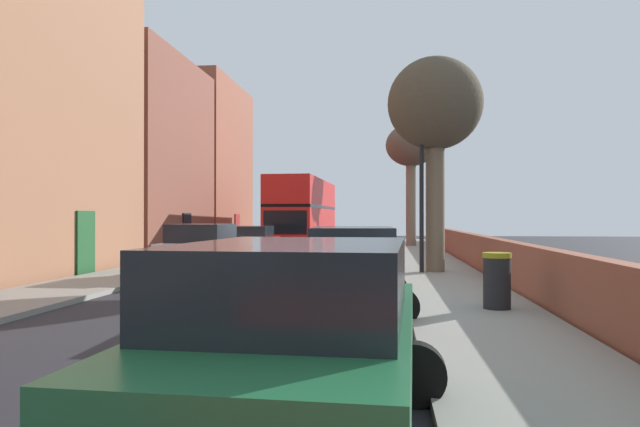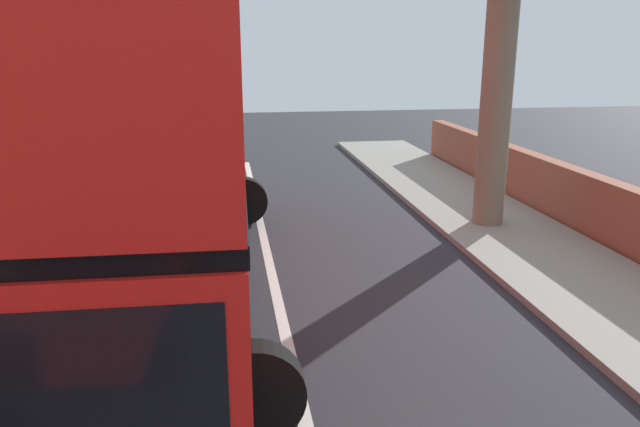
{
  "view_description": "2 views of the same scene",
  "coord_description": "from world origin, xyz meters",
  "px_view_note": "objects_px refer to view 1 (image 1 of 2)",
  "views": [
    {
      "loc": [
        3.17,
        -17.79,
        1.9
      ],
      "look_at": [
        -0.15,
        11.33,
        2.08
      ],
      "focal_mm": 32.72,
      "sensor_mm": 36.0,
      "label": 1
    },
    {
      "loc": [
        -0.7,
        7.28,
        3.74
      ],
      "look_at": [
        0.81,
        16.79,
        1.05
      ],
      "focal_mm": 34.16,
      "sensor_mm": 36.0,
      "label": 2
    }
  ],
  "objects_px": {
    "parked_car_red_left_5": "(252,241)",
    "lamppost_right": "(422,158)",
    "parked_car_silver_right_2": "(353,264)",
    "street_tree_right_3": "(411,149)",
    "double_decker_bus": "(303,209)",
    "litter_bin_right": "(497,280)",
    "parked_car_green_right_0": "(301,336)",
    "parked_car_white_left_1": "(203,247)",
    "street_tree_right_1": "(435,109)"
  },
  "relations": [
    {
      "from": "parked_car_red_left_5",
      "to": "litter_bin_right",
      "type": "relative_size",
      "value": 4.07
    },
    {
      "from": "litter_bin_right",
      "to": "parked_car_white_left_1",
      "type": "bearing_deg",
      "value": 142.54
    },
    {
      "from": "double_decker_bus",
      "to": "parked_car_silver_right_2",
      "type": "bearing_deg",
      "value": -79.36
    },
    {
      "from": "parked_car_silver_right_2",
      "to": "street_tree_right_1",
      "type": "relative_size",
      "value": 0.65
    },
    {
      "from": "parked_car_red_left_5",
      "to": "street_tree_right_3",
      "type": "bearing_deg",
      "value": 60.03
    },
    {
      "from": "parked_car_white_left_1",
      "to": "double_decker_bus",
      "type": "bearing_deg",
      "value": 87.22
    },
    {
      "from": "parked_car_white_left_1",
      "to": "parked_car_red_left_5",
      "type": "xyz_separation_m",
      "value": [
        0.0,
        6.58,
        -0.07
      ]
    },
    {
      "from": "lamppost_right",
      "to": "litter_bin_right",
      "type": "xyz_separation_m",
      "value": [
        1.0,
        -7.42,
        -3.14
      ]
    },
    {
      "from": "parked_car_green_right_0",
      "to": "litter_bin_right",
      "type": "distance_m",
      "value": 7.62
    },
    {
      "from": "parked_car_white_left_1",
      "to": "parked_car_red_left_5",
      "type": "relative_size",
      "value": 0.89
    },
    {
      "from": "double_decker_bus",
      "to": "parked_car_green_right_0",
      "type": "relative_size",
      "value": 2.48
    },
    {
      "from": "parked_car_silver_right_2",
      "to": "lamppost_right",
      "type": "distance_m",
      "value": 8.08
    },
    {
      "from": "parked_car_white_left_1",
      "to": "parked_car_red_left_5",
      "type": "height_order",
      "value": "parked_car_white_left_1"
    },
    {
      "from": "street_tree_right_3",
      "to": "litter_bin_right",
      "type": "bearing_deg",
      "value": -88.62
    },
    {
      "from": "litter_bin_right",
      "to": "street_tree_right_3",
      "type": "bearing_deg",
      "value": 91.38
    },
    {
      "from": "parked_car_silver_right_2",
      "to": "street_tree_right_1",
      "type": "bearing_deg",
      "value": 73.6
    },
    {
      "from": "parked_car_red_left_5",
      "to": "parked_car_white_left_1",
      "type": "bearing_deg",
      "value": -90.03
    },
    {
      "from": "double_decker_bus",
      "to": "litter_bin_right",
      "type": "bearing_deg",
      "value": -72.68
    },
    {
      "from": "street_tree_right_1",
      "to": "litter_bin_right",
      "type": "relative_size",
      "value": 6.45
    },
    {
      "from": "street_tree_right_1",
      "to": "lamppost_right",
      "type": "relative_size",
      "value": 1.11
    },
    {
      "from": "parked_car_red_left_5",
      "to": "lamppost_right",
      "type": "relative_size",
      "value": 0.7
    },
    {
      "from": "street_tree_right_1",
      "to": "street_tree_right_3",
      "type": "bearing_deg",
      "value": 90.2
    },
    {
      "from": "street_tree_right_3",
      "to": "lamppost_right",
      "type": "height_order",
      "value": "street_tree_right_3"
    },
    {
      "from": "parked_car_red_left_5",
      "to": "street_tree_right_1",
      "type": "bearing_deg",
      "value": -33.59
    },
    {
      "from": "parked_car_silver_right_2",
      "to": "street_tree_right_3",
      "type": "bearing_deg",
      "value": 84.97
    },
    {
      "from": "street_tree_right_3",
      "to": "parked_car_white_left_1",
      "type": "bearing_deg",
      "value": -110.7
    },
    {
      "from": "parked_car_red_left_5",
      "to": "litter_bin_right",
      "type": "bearing_deg",
      "value": -58.15
    },
    {
      "from": "parked_car_white_left_1",
      "to": "lamppost_right",
      "type": "distance_m",
      "value": 7.51
    },
    {
      "from": "parked_car_white_left_1",
      "to": "street_tree_right_1",
      "type": "bearing_deg",
      "value": 13.61
    },
    {
      "from": "street_tree_right_3",
      "to": "litter_bin_right",
      "type": "height_order",
      "value": "street_tree_right_3"
    },
    {
      "from": "parked_car_silver_right_2",
      "to": "parked_car_red_left_5",
      "type": "distance_m",
      "value": 13.45
    },
    {
      "from": "parked_car_green_right_0",
      "to": "street_tree_right_1",
      "type": "distance_m",
      "value": 15.64
    },
    {
      "from": "double_decker_bus",
      "to": "parked_car_red_left_5",
      "type": "height_order",
      "value": "double_decker_bus"
    },
    {
      "from": "parked_car_green_right_0",
      "to": "parked_car_white_left_1",
      "type": "distance_m",
      "value": 13.97
    },
    {
      "from": "street_tree_right_1",
      "to": "double_decker_bus",
      "type": "bearing_deg",
      "value": 113.71
    },
    {
      "from": "parked_car_white_left_1",
      "to": "litter_bin_right",
      "type": "distance_m",
      "value": 9.83
    },
    {
      "from": "double_decker_bus",
      "to": "parked_car_silver_right_2",
      "type": "relative_size",
      "value": 2.42
    },
    {
      "from": "lamppost_right",
      "to": "parked_car_white_left_1",
      "type": "bearing_deg",
      "value": -168.04
    },
    {
      "from": "parked_car_silver_right_2",
      "to": "litter_bin_right",
      "type": "distance_m",
      "value": 2.81
    },
    {
      "from": "parked_car_red_left_5",
      "to": "street_tree_right_1",
      "type": "distance_m",
      "value": 9.83
    },
    {
      "from": "parked_car_green_right_0",
      "to": "street_tree_right_1",
      "type": "bearing_deg",
      "value": 81.32
    },
    {
      "from": "street_tree_right_3",
      "to": "lamppost_right",
      "type": "bearing_deg",
      "value": -91.3
    },
    {
      "from": "parked_car_green_right_0",
      "to": "parked_car_white_left_1",
      "type": "height_order",
      "value": "parked_car_green_right_0"
    },
    {
      "from": "parked_car_white_left_1",
      "to": "parked_car_silver_right_2",
      "type": "xyz_separation_m",
      "value": [
        5.0,
        -5.91,
        0.01
      ]
    },
    {
      "from": "street_tree_right_3",
      "to": "lamppost_right",
      "type": "xyz_separation_m",
      "value": [
        -0.4,
        -17.61,
        -2.31
      ]
    },
    {
      "from": "street_tree_right_1",
      "to": "street_tree_right_3",
      "type": "height_order",
      "value": "street_tree_right_3"
    },
    {
      "from": "double_decker_bus",
      "to": "street_tree_right_1",
      "type": "relative_size",
      "value": 1.58
    },
    {
      "from": "street_tree_right_3",
      "to": "parked_car_green_right_0",
      "type": "bearing_deg",
      "value": -93.92
    },
    {
      "from": "parked_car_green_right_0",
      "to": "parked_car_red_left_5",
      "type": "distance_m",
      "value": 20.25
    },
    {
      "from": "parked_car_silver_right_2",
      "to": "street_tree_right_1",
      "type": "xyz_separation_m",
      "value": [
        2.26,
        7.66,
        4.48
      ]
    }
  ]
}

